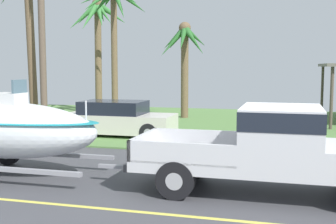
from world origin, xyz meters
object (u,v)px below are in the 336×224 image
palm_tree_near_right (113,11)px  boat_on_trailer (1,129)px  palm_tree_mid (184,47)px  palm_tree_near_left (97,27)px  utility_pole (42,28)px  parked_sedan_near (118,119)px  pickup_truck_towing (279,146)px

palm_tree_near_right → boat_on_trailer: bearing=-81.2°
palm_tree_near_right → palm_tree_mid: bearing=13.6°
boat_on_trailer → palm_tree_near_right: palm_tree_near_right is taller
palm_tree_near_left → utility_pole: bearing=-77.1°
parked_sedan_near → utility_pole: 4.40m
parked_sedan_near → palm_tree_near_left: size_ratio=0.65×
pickup_truck_towing → parked_sedan_near: (-6.23, 6.43, -0.37)m
palm_tree_near_right → palm_tree_mid: (3.58, 0.87, -1.85)m
palm_tree_near_left → boat_on_trailer: bearing=-75.1°
palm_tree_near_right → utility_pole: (0.23, -7.16, -1.44)m
pickup_truck_towing → palm_tree_mid: (-5.05, 12.75, 2.64)m
palm_tree_mid → utility_pole: utility_pole is taller
boat_on_trailer → palm_tree_near_left: size_ratio=0.97×
boat_on_trailer → palm_tree_mid: palm_tree_mid is taller
palm_tree_mid → utility_pole: (-3.35, -8.02, 0.41)m
palm_tree_near_right → parked_sedan_near: bearing=-66.2°
boat_on_trailer → palm_tree_near_right: size_ratio=0.93×
parked_sedan_near → utility_pole: bearing=-141.9°
boat_on_trailer → palm_tree_near_left: palm_tree_near_left is taller
boat_on_trailer → palm_tree_mid: (1.73, 12.75, 2.53)m
pickup_truck_towing → parked_sedan_near: pickup_truck_towing is taller
parked_sedan_near → palm_tree_mid: (1.17, 6.32, 3.01)m
palm_tree_near_right → palm_tree_near_left: bearing=128.8°
palm_tree_near_right → palm_tree_mid: size_ratio=1.39×
palm_tree_near_left → palm_tree_mid: (5.55, -1.60, -1.28)m
pickup_truck_towing → palm_tree_near_right: palm_tree_near_right is taller
utility_pole → palm_tree_near_left: bearing=102.9°
pickup_truck_towing → palm_tree_mid: bearing=111.6°
pickup_truck_towing → utility_pole: size_ratio=0.71×
pickup_truck_towing → palm_tree_near_right: size_ratio=0.81×
palm_tree_near_right → pickup_truck_towing: bearing=-54.0°
palm_tree_near_left → palm_tree_mid: 5.92m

